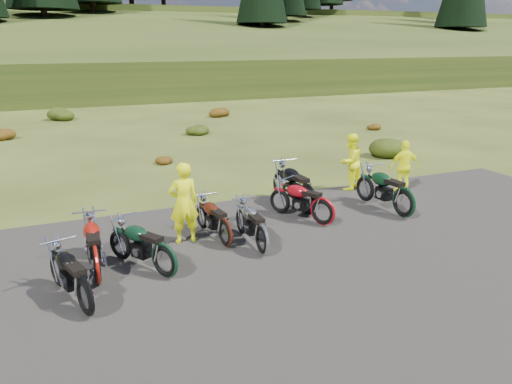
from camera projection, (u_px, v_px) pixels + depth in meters
name	position (u px, v px, depth m)	size (l,w,h in m)	color
ground	(278.00, 257.00, 10.62)	(300.00, 300.00, 0.00)	#343F15
gravel_pad	(326.00, 300.00, 8.86)	(20.00, 12.00, 0.04)	black
hill_slope	(83.00, 82.00, 54.66)	(300.00, 46.00, 3.00)	#293C14
hill_plateau	(60.00, 62.00, 107.51)	(300.00, 90.00, 9.17)	#293C14
shrub_2	(0.00, 132.00, 22.82)	(1.30, 1.30, 0.77)	#5A250B
shrub_3	(62.00, 112.00, 28.55)	(1.56, 1.56, 0.92)	#24350D
shrub_4	(162.00, 158.00, 18.51)	(0.77, 0.77, 0.45)	#5A250B
shrub_5	(197.00, 129.00, 24.23)	(1.03, 1.03, 0.61)	#24350D
shrub_6	(218.00, 110.00, 29.96)	(1.30, 1.30, 0.77)	#5A250B
shrub_7	(390.00, 144.00, 19.83)	(1.56, 1.56, 0.92)	#24350D
shrub_8	(371.00, 125.00, 25.65)	(0.77, 0.77, 0.45)	#5A250B
motorcycle_0	(87.00, 316.00, 8.34)	(1.96, 0.65, 1.03)	black
motorcycle_1	(99.00, 284.00, 9.44)	(2.08, 0.69, 1.09)	#97130B
motorcycle_2	(166.00, 278.00, 9.66)	(1.99, 0.66, 1.04)	black
motorcycle_3	(262.00, 255.00, 10.70)	(1.91, 0.64, 1.00)	#9A9A9E
motorcycle_4	(225.00, 247.00, 11.11)	(1.85, 0.62, 0.97)	#43150B
motorcycle_5	(307.00, 215.00, 13.15)	(2.35, 0.78, 1.23)	black
motorcycle_6	(322.00, 226.00, 12.39)	(2.00, 0.67, 1.05)	#A00B14
motorcycle_7	(402.00, 218.00, 12.94)	(2.24, 0.75, 1.18)	black
person_middle	(184.00, 204.00, 11.10)	(0.68, 0.44, 1.85)	#ECF40C
person_right_a	(350.00, 163.00, 15.14)	(0.84, 0.65, 1.72)	#ECF40C
person_right_b	(404.00, 168.00, 14.84)	(0.93, 0.39, 1.58)	#ECF40C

